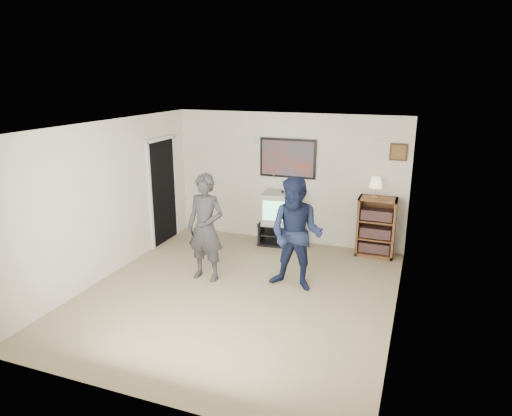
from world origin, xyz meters
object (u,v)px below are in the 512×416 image
Objects in this scene: media_stand at (282,234)px; person_short at (296,234)px; bookshelf at (376,227)px; person_tall at (206,228)px; crt_television at (282,208)px.

media_stand is 2.00m from person_short.
person_tall is (-2.43, -1.95, 0.32)m from bookshelf.
person_short is at bearing -72.07° from media_stand.
person_tall is at bearing -141.26° from bookshelf.
bookshelf reaches higher than media_stand.
person_tall is at bearing -115.13° from media_stand.
person_short reaches higher than bookshelf.
media_stand is 2.11m from person_tall.
bookshelf is (1.75, 0.05, -0.19)m from crt_television.
person_short is (1.43, 0.17, 0.01)m from person_tall.
crt_television is 2.02m from person_tall.
person_tall is 0.98× the size of person_short.
person_tall is (-0.68, -1.90, 0.12)m from crt_television.
media_stand is 1.28× the size of crt_television.
bookshelf is 2.07m from person_short.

